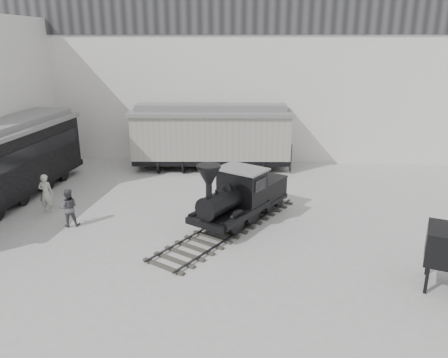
# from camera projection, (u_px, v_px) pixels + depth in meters

# --- Properties ---
(ground) EXTENTS (90.00, 90.00, 0.00)m
(ground) POSITION_uv_depth(u_px,v_px,m) (196.00, 261.00, 16.04)
(ground) COLOR #9E9E9B
(north_wall) EXTENTS (34.00, 2.51, 11.00)m
(north_wall) POSITION_uv_depth(u_px,v_px,m) (223.00, 74.00, 28.55)
(north_wall) COLOR silver
(north_wall) RESTS_ON ground
(locomotive) EXTENTS (6.18, 8.42, 3.08)m
(locomotive) POSITION_uv_depth(u_px,v_px,m) (238.00, 199.00, 18.96)
(locomotive) COLOR #403D37
(locomotive) RESTS_ON ground
(boxcar) EXTENTS (9.96, 3.61, 4.02)m
(boxcar) POSITION_uv_depth(u_px,v_px,m) (211.00, 135.00, 26.87)
(boxcar) COLOR black
(boxcar) RESTS_ON ground
(visitor_a) EXTENTS (0.69, 0.46, 1.88)m
(visitor_a) POSITION_uv_depth(u_px,v_px,m) (46.00, 194.00, 20.22)
(visitor_a) COLOR #B0B1A5
(visitor_a) RESTS_ON ground
(visitor_b) EXTENTS (0.96, 0.83, 1.69)m
(visitor_b) POSITION_uv_depth(u_px,v_px,m) (69.00, 208.00, 18.80)
(visitor_b) COLOR #4A4A4F
(visitor_b) RESTS_ON ground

